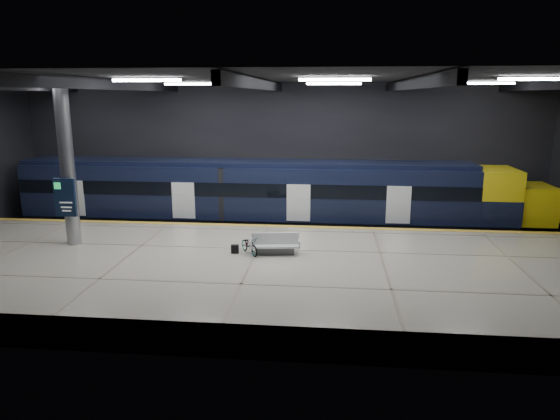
# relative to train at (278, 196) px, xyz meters

# --- Properties ---
(ground) EXTENTS (30.00, 30.00, 0.00)m
(ground) POSITION_rel_train_xyz_m (-0.15, -5.50, -2.06)
(ground) COLOR black
(ground) RESTS_ON ground
(room_shell) EXTENTS (30.10, 16.10, 8.05)m
(room_shell) POSITION_rel_train_xyz_m (-0.15, -5.49, 3.66)
(room_shell) COLOR black
(room_shell) RESTS_ON ground
(platform) EXTENTS (30.00, 11.00, 1.10)m
(platform) POSITION_rel_train_xyz_m (-0.15, -8.00, -1.51)
(platform) COLOR beige
(platform) RESTS_ON ground
(safety_strip) EXTENTS (30.00, 0.40, 0.01)m
(safety_strip) POSITION_rel_train_xyz_m (-0.15, -2.75, -0.95)
(safety_strip) COLOR gold
(safety_strip) RESTS_ON platform
(rails) EXTENTS (30.00, 1.52, 0.16)m
(rails) POSITION_rel_train_xyz_m (-0.15, 0.00, -1.98)
(rails) COLOR gray
(rails) RESTS_ON ground
(train) EXTENTS (29.40, 2.84, 3.79)m
(train) POSITION_rel_train_xyz_m (0.00, 0.00, 0.00)
(train) COLOR black
(train) RESTS_ON ground
(bench) EXTENTS (2.05, 1.06, 0.87)m
(bench) POSITION_rel_train_xyz_m (0.63, -7.08, -0.65)
(bench) COLOR #595B60
(bench) RESTS_ON platform
(bicycle) EXTENTS (1.18, 1.40, 0.72)m
(bicycle) POSITION_rel_train_xyz_m (-0.39, -7.18, -0.60)
(bicycle) COLOR #99999E
(bicycle) RESTS_ON platform
(pannier_bag) EXTENTS (0.31, 0.20, 0.35)m
(pannier_bag) POSITION_rel_train_xyz_m (-0.99, -7.18, -0.78)
(pannier_bag) COLOR black
(pannier_bag) RESTS_ON platform
(info_column) EXTENTS (0.90, 0.78, 6.90)m
(info_column) POSITION_rel_train_xyz_m (-8.15, -6.52, 2.40)
(info_column) COLOR #9EA0A5
(info_column) RESTS_ON platform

